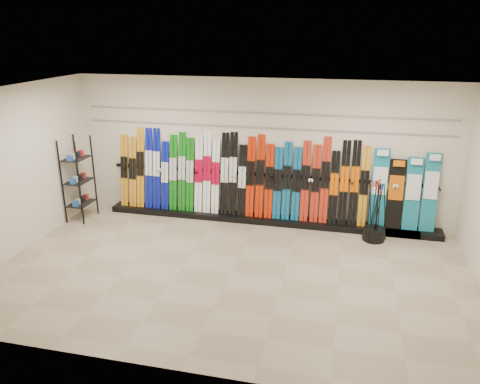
# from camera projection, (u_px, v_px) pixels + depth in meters

# --- Properties ---
(floor) EXTENTS (8.00, 8.00, 0.00)m
(floor) POSITION_uv_depth(u_px,v_px,m) (232.00, 272.00, 7.95)
(floor) COLOR gray
(floor) RESTS_ON ground
(back_wall) EXTENTS (8.00, 0.00, 8.00)m
(back_wall) POSITION_uv_depth(u_px,v_px,m) (260.00, 151.00, 9.76)
(back_wall) COLOR beige
(back_wall) RESTS_ON floor
(left_wall) EXTENTS (0.00, 5.00, 5.00)m
(left_wall) POSITION_uv_depth(u_px,v_px,m) (13.00, 173.00, 8.31)
(left_wall) COLOR beige
(left_wall) RESTS_ON floor
(ceiling) EXTENTS (8.00, 8.00, 0.00)m
(ceiling) POSITION_uv_depth(u_px,v_px,m) (230.00, 94.00, 6.96)
(ceiling) COLOR silver
(ceiling) RESTS_ON back_wall
(ski_rack_base) EXTENTS (8.00, 0.40, 0.12)m
(ski_rack_base) POSITION_uv_depth(u_px,v_px,m) (267.00, 220.00, 9.98)
(ski_rack_base) COLOR black
(ski_rack_base) RESTS_ON floor
(skis) EXTENTS (5.39, 0.30, 1.82)m
(skis) POSITION_uv_depth(u_px,v_px,m) (237.00, 177.00, 9.91)
(skis) COLOR orange
(skis) RESTS_ON ski_rack_base
(snowboards) EXTENTS (1.26, 0.24, 1.59)m
(snowboards) POSITION_uv_depth(u_px,v_px,m) (404.00, 192.00, 9.21)
(snowboards) COLOR #14728C
(snowboards) RESTS_ON ski_rack_base
(accessory_rack) EXTENTS (0.40, 0.60, 1.79)m
(accessory_rack) POSITION_uv_depth(u_px,v_px,m) (78.00, 179.00, 9.93)
(accessory_rack) COLOR black
(accessory_rack) RESTS_ON floor
(pole_bin) EXTENTS (0.43, 0.43, 0.25)m
(pole_bin) POSITION_uv_depth(u_px,v_px,m) (374.00, 234.00, 9.13)
(pole_bin) COLOR black
(pole_bin) RESTS_ON floor
(ski_poles) EXTENTS (0.41, 0.42, 1.18)m
(ski_poles) POSITION_uv_depth(u_px,v_px,m) (376.00, 211.00, 8.95)
(ski_poles) COLOR black
(ski_poles) RESTS_ON pole_bin
(slatwall_rail_0) EXTENTS (7.60, 0.02, 0.03)m
(slatwall_rail_0) POSITION_uv_depth(u_px,v_px,m) (260.00, 128.00, 9.57)
(slatwall_rail_0) COLOR gray
(slatwall_rail_0) RESTS_ON back_wall
(slatwall_rail_1) EXTENTS (7.60, 0.02, 0.03)m
(slatwall_rail_1) POSITION_uv_depth(u_px,v_px,m) (260.00, 113.00, 9.47)
(slatwall_rail_1) COLOR gray
(slatwall_rail_1) RESTS_ON back_wall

